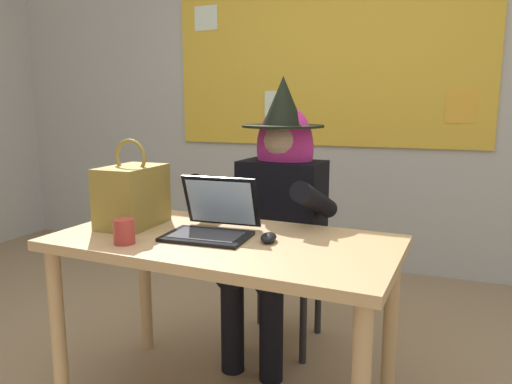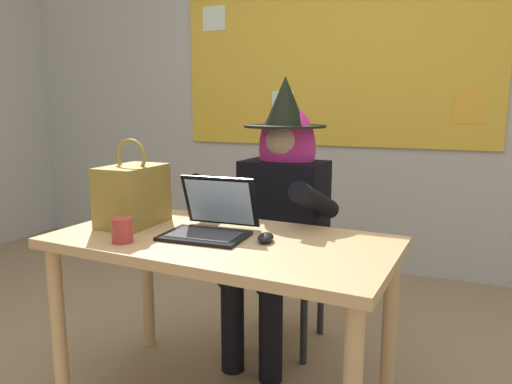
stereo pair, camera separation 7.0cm
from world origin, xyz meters
TOP-DOWN VIEW (x-y plane):
  - wall_back_bulletin at (0.00, 2.08)m, footprint 5.87×2.22m
  - desk_main at (0.09, 0.05)m, footprint 1.39×0.77m
  - chair_at_desk at (0.12, 0.76)m, footprint 0.43×0.43m
  - person_costumed at (0.12, 0.63)m, footprint 0.61×0.68m
  - laptop at (0.03, 0.08)m, footprint 0.34×0.32m
  - computer_mouse at (0.27, 0.06)m, footprint 0.08×0.11m
  - handbag at (-0.36, 0.08)m, footprint 0.20×0.30m
  - coffee_mug at (-0.23, -0.16)m, footprint 0.08×0.08m

SIDE VIEW (x-z plane):
  - chair_at_desk at x=0.12m, z-range 0.06..0.97m
  - desk_main at x=0.09m, z-range 0.27..1.01m
  - computer_mouse at x=0.27m, z-range 0.74..0.77m
  - coffee_mug at x=-0.23m, z-range 0.74..0.83m
  - person_costumed at x=0.12m, z-range 0.09..1.49m
  - laptop at x=0.03m, z-range 0.68..0.90m
  - handbag at x=-0.36m, z-range 0.68..1.06m
  - wall_back_bulletin at x=0.00m, z-range 0.01..2.86m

